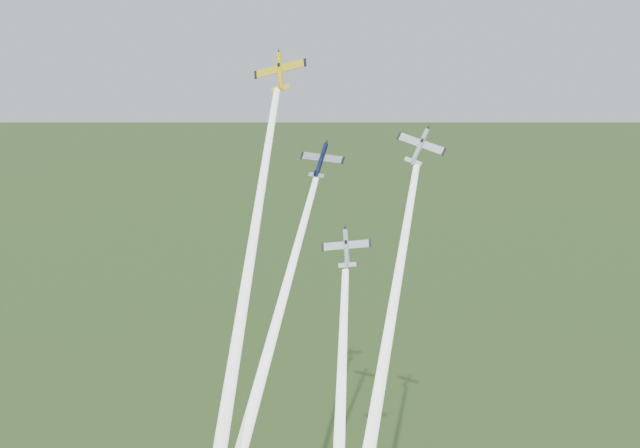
# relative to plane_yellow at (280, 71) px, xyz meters

# --- Properties ---
(plane_yellow) EXTENTS (10.70, 7.25, 9.43)m
(plane_yellow) POSITION_rel_plane_yellow_xyz_m (0.00, 0.00, 0.00)
(plane_yellow) COLOR yellow
(smoke_trail_yellow) EXTENTS (10.83, 44.35, 60.30)m
(smoke_trail_yellow) POSITION_rel_plane_yellow_xyz_m (4.55, -22.96, -32.10)
(smoke_trail_yellow) COLOR white
(plane_navy) EXTENTS (7.85, 5.55, 6.98)m
(plane_navy) POSITION_rel_plane_yellow_xyz_m (5.66, 2.89, -13.89)
(plane_navy) COLOR #0C1634
(smoke_trail_navy) EXTENTS (3.35, 35.12, 46.97)m
(smoke_trail_navy) POSITION_rel_plane_yellow_xyz_m (5.04, -15.64, -39.33)
(smoke_trail_navy) COLOR white
(plane_silver_right) EXTENTS (8.66, 5.75, 8.38)m
(plane_silver_right) POSITION_rel_plane_yellow_xyz_m (22.74, -0.70, -10.17)
(plane_silver_right) COLOR silver
(smoke_trail_silver_right) EXTENTS (4.76, 39.62, 53.15)m
(smoke_trail_silver_right) POSITION_rel_plane_yellow_xyz_m (24.10, -21.45, -38.69)
(smoke_trail_silver_right) COLOR white
(plane_silver_low) EXTENTS (8.64, 6.70, 6.96)m
(plane_silver_low) POSITION_rel_plane_yellow_xyz_m (15.93, -12.57, -23.21)
(plane_silver_low) COLOR silver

